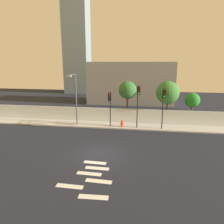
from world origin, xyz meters
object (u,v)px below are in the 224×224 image
(roadside_tree_midleft, at_px, (168,93))
(roadside_tree_midright, at_px, (192,100))
(traffic_light_left, at_px, (163,101))
(street_lamp_curbside, at_px, (75,95))
(roadside_tree_leftmost, at_px, (127,90))
(fire_hydrant, at_px, (122,123))
(traffic_light_center, at_px, (138,98))
(traffic_light_right, at_px, (110,102))

(roadside_tree_midleft, xyz_separation_m, roadside_tree_midright, (3.03, 0.00, -0.90))
(traffic_light_left, bearing_deg, street_lamp_curbside, 177.64)
(street_lamp_curbside, height_order, roadside_tree_leftmost, street_lamp_curbside)
(traffic_light_left, distance_m, fire_hydrant, 5.53)
(traffic_light_center, bearing_deg, traffic_light_right, -176.47)
(traffic_light_left, bearing_deg, roadside_tree_midleft, 76.70)
(traffic_light_center, xyz_separation_m, roadside_tree_leftmost, (-1.44, 3.41, 0.38))
(roadside_tree_midright, bearing_deg, traffic_light_left, -139.37)
(traffic_light_left, height_order, roadside_tree_leftmost, roadside_tree_leftmost)
(traffic_light_left, relative_size, roadside_tree_midleft, 0.87)
(street_lamp_curbside, xyz_separation_m, roadside_tree_leftmost, (6.02, 2.83, 0.32))
(traffic_light_center, bearing_deg, roadside_tree_midright, 27.37)
(traffic_light_right, bearing_deg, fire_hydrant, 34.43)
(traffic_light_left, relative_size, traffic_light_right, 1.09)
(roadside_tree_leftmost, bearing_deg, traffic_light_center, -67.08)
(roadside_tree_midright, bearing_deg, traffic_light_center, -152.63)
(fire_hydrant, distance_m, roadside_tree_midright, 9.20)
(traffic_light_right, bearing_deg, roadside_tree_leftmost, 64.80)
(fire_hydrant, distance_m, roadside_tree_midleft, 6.93)
(roadside_tree_midleft, height_order, roadside_tree_midright, roadside_tree_midleft)
(roadside_tree_midleft, relative_size, roadside_tree_midright, 1.35)
(traffic_light_center, xyz_separation_m, traffic_light_right, (-3.14, -0.19, -0.48))
(street_lamp_curbside, height_order, roadside_tree_midright, street_lamp_curbside)
(traffic_light_right, xyz_separation_m, roadside_tree_midleft, (6.71, 3.61, 0.67))
(street_lamp_curbside, distance_m, roadside_tree_midright, 14.36)
(traffic_light_center, height_order, roadside_tree_midright, traffic_light_center)
(traffic_light_left, height_order, traffic_light_right, traffic_light_left)
(traffic_light_left, height_order, traffic_light_center, traffic_light_center)
(traffic_light_center, bearing_deg, roadside_tree_midleft, 43.74)
(traffic_light_left, height_order, roadside_tree_midright, traffic_light_left)
(roadside_tree_midright, bearing_deg, roadside_tree_leftmost, 180.00)
(traffic_light_center, height_order, roadside_tree_leftmost, roadside_tree_leftmost)
(fire_hydrant, bearing_deg, street_lamp_curbside, -178.73)
(fire_hydrant, height_order, roadside_tree_midleft, roadside_tree_midleft)
(traffic_light_right, height_order, roadside_tree_midright, traffic_light_right)
(roadside_tree_leftmost, xyz_separation_m, roadside_tree_midright, (8.04, 0.00, -1.09))
(traffic_light_center, bearing_deg, street_lamp_curbside, 175.57)
(traffic_light_right, xyz_separation_m, fire_hydrant, (1.31, 0.90, -2.74))
(traffic_light_right, height_order, roadside_tree_midleft, roadside_tree_midleft)
(traffic_light_center, bearing_deg, roadside_tree_leftmost, 112.92)
(traffic_light_center, height_order, street_lamp_curbside, street_lamp_curbside)
(traffic_light_right, relative_size, roadside_tree_midright, 1.07)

